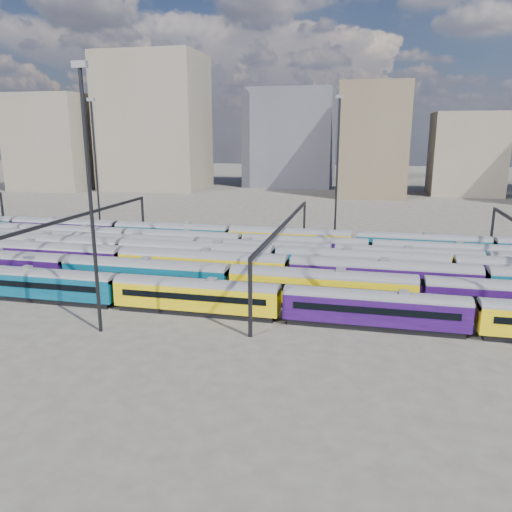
% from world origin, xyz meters
% --- Properties ---
extents(ground, '(500.00, 500.00, 0.00)m').
position_xyz_m(ground, '(0.00, 0.00, 0.00)').
color(ground, '#423E38').
rests_on(ground, ground).
extents(rake_0, '(113.72, 2.78, 4.66)m').
position_xyz_m(rake_0, '(12.23, -15.00, 2.45)').
color(rake_0, black).
rests_on(rake_0, ground).
extents(rake_1, '(106.90, 3.13, 5.28)m').
position_xyz_m(rake_1, '(15.93, -10.00, 2.77)').
color(rake_1, black).
rests_on(rake_1, ground).
extents(rake_2, '(158.07, 3.30, 5.57)m').
position_xyz_m(rake_2, '(0.04, -5.00, 2.93)').
color(rake_2, black).
rests_on(rake_2, ground).
extents(rake_3, '(134.69, 3.28, 5.54)m').
position_xyz_m(rake_3, '(-13.89, 0.00, 2.91)').
color(rake_3, black).
rests_on(rake_3, ground).
extents(rake_4, '(120.55, 2.94, 4.95)m').
position_xyz_m(rake_4, '(-4.13, 5.00, 2.60)').
color(rake_4, black).
rests_on(rake_4, ground).
extents(rake_5, '(137.63, 2.88, 4.83)m').
position_xyz_m(rake_5, '(-8.40, 10.00, 2.54)').
color(rake_5, black).
rests_on(rake_5, ground).
extents(rake_6, '(143.65, 3.00, 5.05)m').
position_xyz_m(rake_6, '(8.31, 15.00, 2.65)').
color(rake_6, black).
rests_on(rake_6, ground).
extents(gantry_1, '(0.35, 40.35, 8.03)m').
position_xyz_m(gantry_1, '(-20.00, 0.00, 6.79)').
color(gantry_1, black).
rests_on(gantry_1, ground).
extents(gantry_2, '(0.35, 40.35, 8.03)m').
position_xyz_m(gantry_2, '(10.00, 0.00, 6.79)').
color(gantry_2, black).
rests_on(gantry_2, ground).
extents(mast_1, '(1.40, 0.50, 25.60)m').
position_xyz_m(mast_1, '(-30.00, 22.00, 13.97)').
color(mast_1, black).
rests_on(mast_1, ground).
extents(mast_2, '(1.40, 0.50, 25.60)m').
position_xyz_m(mast_2, '(-5.00, -22.00, 13.97)').
color(mast_2, black).
rests_on(mast_2, ground).
extents(mast_3, '(1.40, 0.50, 25.60)m').
position_xyz_m(mast_3, '(15.00, 24.00, 13.97)').
color(mast_3, black).
rests_on(mast_3, ground).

